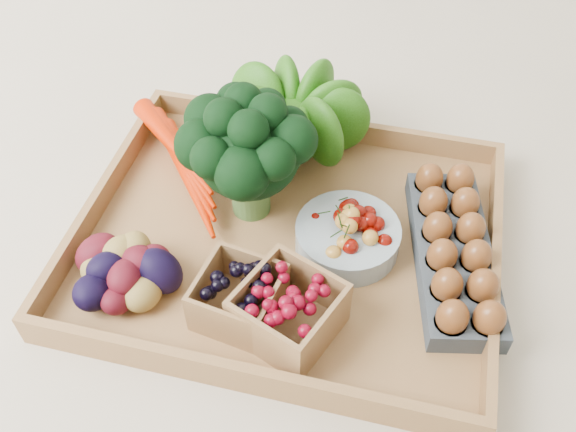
% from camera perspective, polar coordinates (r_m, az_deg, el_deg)
% --- Properties ---
extents(ground, '(4.00, 4.00, 0.00)m').
position_cam_1_polar(ground, '(0.88, 0.00, -2.60)').
color(ground, beige).
rests_on(ground, ground).
extents(tray, '(0.55, 0.45, 0.01)m').
position_cam_1_polar(tray, '(0.88, 0.00, -2.29)').
color(tray, '#9E7142').
rests_on(tray, ground).
extents(carrots, '(0.22, 0.16, 0.05)m').
position_cam_1_polar(carrots, '(0.95, -9.31, 4.85)').
color(carrots, red).
rests_on(carrots, tray).
extents(lettuce, '(0.15, 0.15, 0.15)m').
position_cam_1_polar(lettuce, '(0.95, 0.67, 9.32)').
color(lettuce, '#1B460A').
rests_on(lettuce, tray).
extents(broccoli, '(0.18, 0.18, 0.14)m').
position_cam_1_polar(broccoli, '(0.86, -3.45, 3.88)').
color(broccoli, black).
rests_on(broccoli, tray).
extents(cherry_bowl, '(0.14, 0.14, 0.04)m').
position_cam_1_polar(cherry_bowl, '(0.85, 5.30, -1.88)').
color(cherry_bowl, '#8C9EA5').
rests_on(cherry_bowl, tray).
extents(egg_carton, '(0.15, 0.28, 0.03)m').
position_cam_1_polar(egg_carton, '(0.86, 14.41, -3.39)').
color(egg_carton, '#3C444D').
rests_on(egg_carton, tray).
extents(potatoes, '(0.13, 0.13, 0.08)m').
position_cam_1_polar(potatoes, '(0.82, -14.50, -4.10)').
color(potatoes, '#430A14').
rests_on(potatoes, tray).
extents(punnet_blackberry, '(0.11, 0.11, 0.07)m').
position_cam_1_polar(punnet_blackberry, '(0.77, -4.40, -7.18)').
color(punnet_blackberry, black).
rests_on(punnet_blackberry, tray).
extents(punnet_raspberry, '(0.14, 0.14, 0.07)m').
position_cam_1_polar(punnet_raspberry, '(0.76, 0.05, -8.45)').
color(punnet_raspberry, '#660415').
rests_on(punnet_raspberry, tray).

